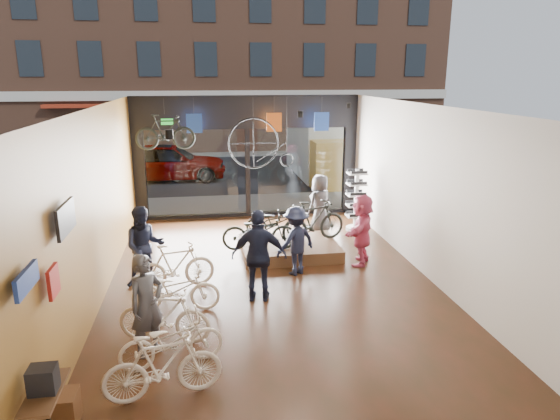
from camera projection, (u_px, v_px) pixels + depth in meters
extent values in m
cube|color=black|center=(275.00, 293.00, 10.47)|extent=(7.00, 12.00, 0.04)
cube|color=black|center=(275.00, 107.00, 9.46)|extent=(7.00, 12.00, 0.04)
cube|color=brown|center=(91.00, 212.00, 9.44)|extent=(0.04, 12.00, 3.80)
cube|color=beige|center=(440.00, 198.00, 10.49)|extent=(0.04, 12.00, 3.80)
cube|color=beige|center=(378.00, 382.00, 4.22)|extent=(7.00, 0.04, 3.80)
cube|color=#198C26|center=(167.00, 122.00, 14.91)|extent=(0.35, 0.06, 0.18)
cube|color=black|center=(231.00, 167.00, 24.76)|extent=(30.00, 18.00, 0.02)
cube|color=slate|center=(245.00, 204.00, 17.31)|extent=(30.00, 2.40, 0.12)
cube|color=slate|center=(227.00, 153.00, 28.56)|extent=(30.00, 2.00, 0.12)
cube|color=brown|center=(221.00, 29.00, 29.11)|extent=(26.00, 5.00, 14.00)
imported|color=gray|center=(169.00, 162.00, 21.26)|extent=(4.81, 1.94, 1.64)
imported|color=beige|center=(163.00, 366.00, 6.93)|extent=(1.72, 0.72, 1.00)
imported|color=beige|center=(171.00, 341.00, 7.74)|extent=(1.70, 0.89, 0.85)
imported|color=beige|center=(164.00, 316.00, 8.41)|extent=(1.68, 0.87, 0.97)
imported|color=beige|center=(176.00, 289.00, 9.55)|extent=(1.72, 0.70, 0.88)
imported|color=beige|center=(175.00, 266.00, 10.54)|extent=(1.73, 0.80, 1.00)
cube|color=#482E18|center=(290.00, 248.00, 12.65)|extent=(2.40, 1.80, 0.30)
imported|color=black|center=(259.00, 231.00, 12.01)|extent=(1.83, 0.76, 0.94)
imported|color=black|center=(313.00, 221.00, 12.57)|extent=(1.86, 1.03, 1.08)
imported|color=black|center=(276.00, 222.00, 12.93)|extent=(1.67, 0.91, 0.83)
imported|color=#3F3F44|center=(147.00, 305.00, 7.97)|extent=(0.74, 0.72, 1.71)
imported|color=#161C33|center=(144.00, 247.00, 10.61)|extent=(0.93, 0.77, 1.76)
imported|color=#161C33|center=(259.00, 256.00, 9.88)|extent=(1.17, 0.66, 1.88)
imported|color=#161C33|center=(296.00, 241.00, 11.24)|extent=(1.18, 1.01, 1.59)
imported|color=#3F3F44|center=(320.00, 204.00, 14.18)|extent=(0.99, 0.92, 1.71)
imported|color=#CC4C72|center=(362.00, 229.00, 11.85)|extent=(1.20, 1.64, 1.72)
imported|color=black|center=(165.00, 132.00, 13.34)|extent=(1.61, 0.55, 0.95)
cube|color=#1E3F99|center=(194.00, 123.00, 14.38)|extent=(0.45, 0.03, 0.55)
cube|color=#CC5919|center=(274.00, 122.00, 14.73)|extent=(0.45, 0.03, 0.55)
cube|color=#1E3F99|center=(322.00, 122.00, 14.94)|extent=(0.45, 0.03, 0.55)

